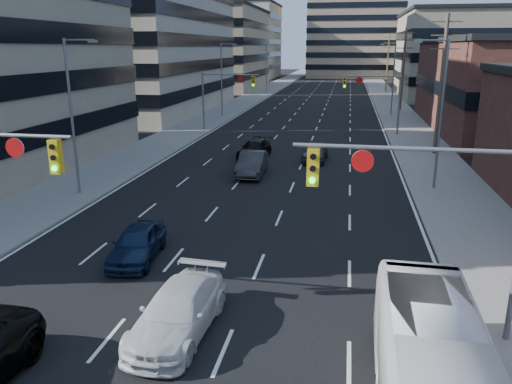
{
  "coord_description": "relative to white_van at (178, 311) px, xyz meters",
  "views": [
    {
      "loc": [
        5.0,
        -6.21,
        8.51
      ],
      "look_at": [
        1.11,
        15.15,
        2.2
      ],
      "focal_mm": 35.0,
      "sensor_mm": 36.0,
      "label": 1
    }
  ],
  "objects": [
    {
      "name": "streetlight_left_near",
      "position": [
        -10.53,
        13.19,
        4.34
      ],
      "size": [
        2.03,
        0.22,
        9.0
      ],
      "color": "slate",
      "rests_on": "ground"
    },
    {
      "name": "utility_pole_midblock",
      "position": [
        12.01,
        59.19,
        5.06
      ],
      "size": [
        2.2,
        0.28,
        11.0
      ],
      "color": "#4C3D2D",
      "rests_on": "ground"
    },
    {
      "name": "office_left_mid",
      "position": [
        -27.19,
        53.19,
        13.28
      ],
      "size": [
        26.0,
        34.0,
        28.0
      ],
      "primitive_type": "cube",
      "color": "#ADA089",
      "rests_on": "ground"
    },
    {
      "name": "sedan_black_far",
      "position": [
        -2.35,
        25.63,
        -0.04
      ],
      "size": [
        2.46,
        4.87,
        1.36
      ],
      "primitive_type": "imported",
      "rotation": [
        0.0,
        0.0,
        -0.12
      ],
      "color": "black",
      "rests_on": "ground"
    },
    {
      "name": "utility_pole_block",
      "position": [
        12.01,
        29.19,
        5.06
      ],
      "size": [
        2.2,
        0.28,
        11.0
      ],
      "color": "#4C3D2D",
      "rests_on": "ground"
    },
    {
      "name": "signal_far_left",
      "position": [
        -7.87,
        38.19,
        3.58
      ],
      "size": [
        6.09,
        0.33,
        6.0
      ],
      "color": "slate",
      "rests_on": "ground"
    },
    {
      "name": "road_surface",
      "position": [
        -0.19,
        123.19,
        -0.71
      ],
      "size": [
        18.0,
        300.0,
        0.02
      ],
      "primitive_type": "cube",
      "color": "black",
      "rests_on": "ground"
    },
    {
      "name": "sedan_grey_center",
      "position": [
        -1.47,
        19.9,
        0.08
      ],
      "size": [
        1.87,
        4.88,
        1.59
      ],
      "primitive_type": "imported",
      "rotation": [
        0.0,
        0.0,
        0.04
      ],
      "color": "#2B2B2D",
      "rests_on": "ground"
    },
    {
      "name": "bg_block_right",
      "position": [
        31.81,
        123.19,
        5.28
      ],
      "size": [
        22.0,
        22.0,
        12.0
      ],
      "primitive_type": "cube",
      "color": "gray",
      "rests_on": "ground"
    },
    {
      "name": "sidewalk_left",
      "position": [
        -11.69,
        123.19,
        -0.64
      ],
      "size": [
        5.0,
        300.0,
        0.15
      ],
      "primitive_type": "cube",
      "color": "slate",
      "rests_on": "ground"
    },
    {
      "name": "signal_near_right",
      "position": [
        7.27,
        1.19,
        3.61
      ],
      "size": [
        6.59,
        0.33,
        6.0
      ],
      "color": "slate",
      "rests_on": "ground"
    },
    {
      "name": "sidewalk_right",
      "position": [
        11.31,
        123.19,
        -0.64
      ],
      "size": [
        5.0,
        300.0,
        0.15
      ],
      "primitive_type": "cube",
      "color": "slate",
      "rests_on": "ground"
    },
    {
      "name": "office_left_far",
      "position": [
        -24.19,
        93.19,
        7.28
      ],
      "size": [
        20.0,
        30.0,
        16.0
      ],
      "primitive_type": "cube",
      "color": "gray",
      "rests_on": "ground"
    },
    {
      "name": "signal_far_right",
      "position": [
        7.49,
        38.19,
        3.58
      ],
      "size": [
        6.09,
        0.33,
        6.0
      ],
      "color": "slate",
      "rests_on": "ground"
    },
    {
      "name": "utility_pole_distant",
      "position": [
        12.01,
        89.19,
        5.06
      ],
      "size": [
        2.2,
        0.28,
        11.0
      ],
      "color": "#4C3D2D",
      "rests_on": "ground"
    },
    {
      "name": "sedan_blue",
      "position": [
        -3.48,
        5.02,
        -0.0
      ],
      "size": [
        2.15,
        4.36,
        1.43
      ],
      "primitive_type": "imported",
      "rotation": [
        0.0,
        0.0,
        0.11
      ],
      "color": "#0E1C38",
      "rests_on": "ground"
    },
    {
      "name": "streetlight_right_far",
      "position": [
        10.15,
        53.19,
        4.34
      ],
      "size": [
        2.03,
        0.22,
        9.0
      ],
      "color": "slate",
      "rests_on": "ground"
    },
    {
      "name": "streetlight_left_far",
      "position": [
        -10.53,
        83.19,
        4.34
      ],
      "size": [
        2.03,
        0.22,
        9.0
      ],
      "color": "slate",
      "rests_on": "ground"
    },
    {
      "name": "white_van",
      "position": [
        0.0,
        0.0,
        0.0
      ],
      "size": [
        2.25,
        5.03,
        1.43
      ],
      "primitive_type": "imported",
      "rotation": [
        0.0,
        0.0,
        -0.05
      ],
      "color": "silver",
      "rests_on": "ground"
    },
    {
      "name": "office_right_far",
      "position": [
        24.81,
        81.19,
        6.28
      ],
      "size": [
        22.0,
        28.0,
        14.0
      ],
      "primitive_type": "cube",
      "color": "gray",
      "rests_on": "ground"
    },
    {
      "name": "sedan_grey_right",
      "position": [
        2.51,
        25.18,
        0.02
      ],
      "size": [
        1.96,
        4.39,
        1.47
      ],
      "primitive_type": "imported",
      "rotation": [
        0.0,
        0.0,
        -0.05
      ],
      "color": "#3B3A3D",
      "rests_on": "ground"
    },
    {
      "name": "streetlight_left_mid",
      "position": [
        -10.53,
        48.19,
        4.34
      ],
      "size": [
        2.03,
        0.22,
        9.0
      ],
      "color": "slate",
      "rests_on": "ground"
    },
    {
      "name": "streetlight_right_near",
      "position": [
        10.15,
        18.19,
        4.34
      ],
      "size": [
        2.03,
        0.22,
        9.0
      ],
      "color": "slate",
      "rests_on": "ground"
    },
    {
      "name": "bg_block_left",
      "position": [
        -28.19,
        133.19,
        9.28
      ],
      "size": [
        24.0,
        24.0,
        20.0
      ],
      "primitive_type": "cube",
      "color": "#ADA089",
      "rests_on": "ground"
    }
  ]
}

